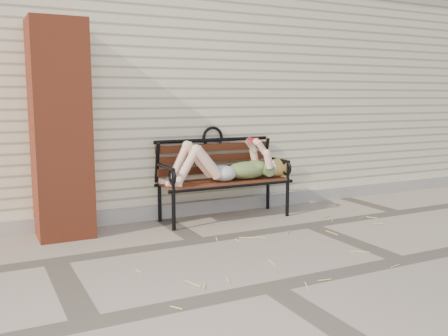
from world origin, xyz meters
TOP-DOWN VIEW (x-y plane):
  - ground at (0.00, 0.00)m, footprint 80.00×80.00m
  - house_wall at (0.00, 3.00)m, footprint 8.00×4.00m
  - foundation_strip at (0.00, 0.97)m, footprint 8.00×0.10m
  - brick_pillar at (-2.30, 0.75)m, footprint 0.50×0.50m
  - garden_bench at (-0.64, 0.74)m, footprint 1.52×0.60m
  - reading_woman at (-0.63, 0.62)m, footprint 1.43×0.33m
  - straw_scatter at (-0.76, -0.49)m, footprint 3.04×1.59m

SIDE VIEW (x-z plane):
  - ground at x=0.00m, z-range 0.00..0.00m
  - straw_scatter at x=-0.76m, z-range 0.00..0.01m
  - foundation_strip at x=0.00m, z-range 0.00..0.15m
  - garden_bench at x=-0.64m, z-range 0.06..1.04m
  - reading_woman at x=-0.63m, z-range 0.36..0.81m
  - brick_pillar at x=-2.30m, z-range 0.00..2.00m
  - house_wall at x=0.00m, z-range 0.00..3.00m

